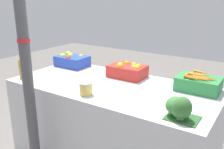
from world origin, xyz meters
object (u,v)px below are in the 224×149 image
at_px(support_pole, 25,55).
at_px(apple_crate, 71,60).
at_px(juice_bottle_amber, 22,66).
at_px(orange_crate, 128,70).
at_px(juice_bottle_cloudy, 29,67).
at_px(carrot_crate, 198,83).
at_px(broccoli_pile, 179,107).
at_px(pickle_jar, 86,88).

xyz_separation_m(support_pole, apple_crate, (-0.36, 0.92, -0.28)).
bearing_deg(juice_bottle_amber, orange_crate, 33.61).
relative_size(orange_crate, juice_bottle_cloudy, 1.21).
height_order(carrot_crate, broccoli_pile, broccoli_pile).
height_order(orange_crate, juice_bottle_cloudy, juice_bottle_cloudy).
xyz_separation_m(juice_bottle_amber, juice_bottle_cloudy, (0.10, 0.00, 0.01)).
relative_size(broccoli_pile, pickle_jar, 2.01).
relative_size(support_pole, juice_bottle_amber, 8.52).
height_order(support_pole, pickle_jar, support_pole).
bearing_deg(orange_crate, juice_bottle_amber, -146.39).
xyz_separation_m(support_pole, pickle_jar, (0.35, 0.31, -0.30)).
bearing_deg(carrot_crate, juice_bottle_cloudy, -158.48).
distance_m(apple_crate, juice_bottle_cloudy, 0.60).
bearing_deg(apple_crate, juice_bottle_cloudy, -92.38).
height_order(orange_crate, broccoli_pile, broccoli_pile).
bearing_deg(juice_bottle_amber, pickle_jar, -0.96).
bearing_deg(pickle_jar, support_pole, -138.74).
bearing_deg(support_pole, juice_bottle_cloudy, 140.34).
relative_size(support_pole, pickle_jar, 20.80).
height_order(orange_crate, carrot_crate, carrot_crate).
bearing_deg(broccoli_pile, pickle_jar, 179.76).
distance_m(orange_crate, juice_bottle_cloudy, 0.99).
xyz_separation_m(support_pole, juice_bottle_amber, (-0.49, 0.32, -0.24)).
relative_size(carrot_crate, juice_bottle_cloudy, 1.21).
distance_m(apple_crate, orange_crate, 0.77).
xyz_separation_m(orange_crate, broccoli_pile, (0.75, -0.61, 0.01)).
bearing_deg(apple_crate, pickle_jar, -40.51).
relative_size(apple_crate, juice_bottle_cloudy, 1.21).
distance_m(orange_crate, juice_bottle_amber, 1.07).
distance_m(juice_bottle_amber, juice_bottle_cloudy, 0.10).
xyz_separation_m(carrot_crate, juice_bottle_cloudy, (-1.51, -0.59, 0.06)).
xyz_separation_m(carrot_crate, pickle_jar, (-0.77, -0.61, -0.01)).
bearing_deg(orange_crate, carrot_crate, 0.01).
relative_size(carrot_crate, pickle_jar, 3.16).
bearing_deg(broccoli_pile, support_pole, -165.26).
bearing_deg(juice_bottle_cloudy, juice_bottle_amber, 180.00).
height_order(apple_crate, juice_bottle_cloudy, juice_bottle_cloudy).
xyz_separation_m(orange_crate, pickle_jar, (-0.06, -0.61, -0.02)).
height_order(support_pole, juice_bottle_cloudy, support_pole).
xyz_separation_m(broccoli_pile, juice_bottle_amber, (-1.64, 0.02, 0.03)).
relative_size(support_pole, broccoli_pile, 10.34).
distance_m(apple_crate, carrot_crate, 1.48).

